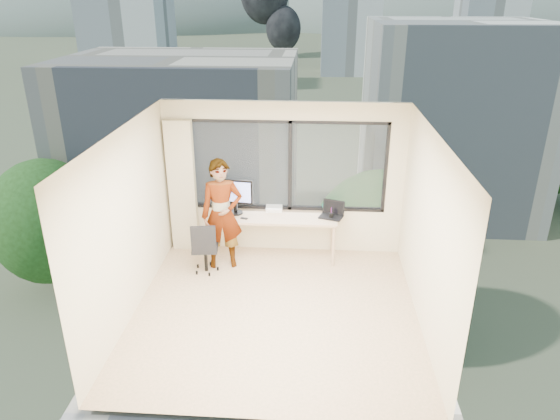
# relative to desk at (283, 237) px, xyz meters

# --- Properties ---
(floor) EXTENTS (4.00, 4.00, 0.01)m
(floor) POSITION_rel_desk_xyz_m (0.00, -1.66, -0.38)
(floor) COLOR #DDB290
(floor) RESTS_ON ground
(ceiling) EXTENTS (4.00, 4.00, 0.01)m
(ceiling) POSITION_rel_desk_xyz_m (0.00, -1.66, 2.23)
(ceiling) COLOR white
(ceiling) RESTS_ON ground
(wall_front) EXTENTS (4.00, 0.01, 2.60)m
(wall_front) POSITION_rel_desk_xyz_m (0.00, -3.66, 0.93)
(wall_front) COLOR beige
(wall_front) RESTS_ON ground
(wall_left) EXTENTS (0.01, 4.00, 2.60)m
(wall_left) POSITION_rel_desk_xyz_m (-2.00, -1.66, 0.93)
(wall_left) COLOR beige
(wall_left) RESTS_ON ground
(wall_right) EXTENTS (0.01, 4.00, 2.60)m
(wall_right) POSITION_rel_desk_xyz_m (2.00, -1.66, 0.93)
(wall_right) COLOR beige
(wall_right) RESTS_ON ground
(window_wall) EXTENTS (3.30, 0.16, 1.55)m
(window_wall) POSITION_rel_desk_xyz_m (0.05, 0.34, 1.15)
(window_wall) COLOR black
(window_wall) RESTS_ON ground
(curtain) EXTENTS (0.45, 0.14, 2.30)m
(curtain) POSITION_rel_desk_xyz_m (-1.72, 0.22, 0.77)
(curtain) COLOR beige
(curtain) RESTS_ON floor
(desk) EXTENTS (1.80, 0.60, 0.75)m
(desk) POSITION_rel_desk_xyz_m (0.00, 0.00, 0.00)
(desk) COLOR tan
(desk) RESTS_ON floor
(chair) EXTENTS (0.52, 0.52, 0.90)m
(chair) POSITION_rel_desk_xyz_m (-1.21, -0.57, 0.08)
(chair) COLOR black
(chair) RESTS_ON floor
(person) EXTENTS (0.74, 0.57, 1.82)m
(person) POSITION_rel_desk_xyz_m (-0.95, -0.35, 0.54)
(person) COLOR #2D2D33
(person) RESTS_ON floor
(monitor) EXTENTS (0.62, 0.21, 0.61)m
(monitor) POSITION_rel_desk_xyz_m (-0.80, 0.08, 0.68)
(monitor) COLOR black
(monitor) RESTS_ON desk
(game_console) EXTENTS (0.29, 0.25, 0.07)m
(game_console) POSITION_rel_desk_xyz_m (-0.16, 0.25, 0.41)
(game_console) COLOR white
(game_console) RESTS_ON desk
(laptop) EXTENTS (0.48, 0.49, 0.24)m
(laptop) POSITION_rel_desk_xyz_m (0.80, 0.02, 0.49)
(laptop) COLOR black
(laptop) RESTS_ON desk
(cellphone) EXTENTS (0.13, 0.09, 0.01)m
(cellphone) POSITION_rel_desk_xyz_m (-0.63, -0.13, 0.38)
(cellphone) COLOR black
(cellphone) RESTS_ON desk
(pen_cup) EXTENTS (0.08, 0.08, 0.09)m
(pen_cup) POSITION_rel_desk_xyz_m (0.80, -0.01, 0.42)
(pen_cup) COLOR black
(pen_cup) RESTS_ON desk
(handbag) EXTENTS (0.29, 0.15, 0.22)m
(handbag) POSITION_rel_desk_xyz_m (0.79, 0.25, 0.49)
(handbag) COLOR #0D5251
(handbag) RESTS_ON desk
(exterior_ground) EXTENTS (400.00, 400.00, 0.04)m
(exterior_ground) POSITION_rel_desk_xyz_m (0.00, 118.34, -14.38)
(exterior_ground) COLOR #515B3D
(exterior_ground) RESTS_ON ground
(near_bldg_a) EXTENTS (16.00, 12.00, 14.00)m
(near_bldg_a) POSITION_rel_desk_xyz_m (-9.00, 28.34, -7.38)
(near_bldg_a) COLOR beige
(near_bldg_a) RESTS_ON exterior_ground
(near_bldg_b) EXTENTS (14.00, 13.00, 16.00)m
(near_bldg_b) POSITION_rel_desk_xyz_m (12.00, 36.34, -6.38)
(near_bldg_b) COLOR white
(near_bldg_b) RESTS_ON exterior_ground
(far_tower_a) EXTENTS (14.00, 14.00, 28.00)m
(far_tower_a) POSITION_rel_desk_xyz_m (-35.00, 93.34, -0.38)
(far_tower_a) COLOR silver
(far_tower_a) RESTS_ON exterior_ground
(far_tower_b) EXTENTS (13.00, 13.00, 30.00)m
(far_tower_b) POSITION_rel_desk_xyz_m (8.00, 118.34, 0.62)
(far_tower_b) COLOR silver
(far_tower_b) RESTS_ON exterior_ground
(far_tower_c) EXTENTS (15.00, 15.00, 26.00)m
(far_tower_c) POSITION_rel_desk_xyz_m (45.00, 138.34, -1.38)
(far_tower_c) COLOR silver
(far_tower_c) RESTS_ON exterior_ground
(far_tower_d) EXTENTS (16.00, 14.00, 22.00)m
(far_tower_d) POSITION_rel_desk_xyz_m (-60.00, 148.34, -3.38)
(far_tower_d) COLOR silver
(far_tower_d) RESTS_ON exterior_ground
(hill_a) EXTENTS (288.00, 216.00, 90.00)m
(hill_a) POSITION_rel_desk_xyz_m (-120.00, 318.34, -14.38)
(hill_a) COLOR slate
(hill_a) RESTS_ON exterior_ground
(hill_b) EXTENTS (300.00, 220.00, 96.00)m
(hill_b) POSITION_rel_desk_xyz_m (100.00, 318.34, -14.38)
(hill_b) COLOR slate
(hill_b) RESTS_ON exterior_ground
(tree_a) EXTENTS (7.00, 7.00, 8.00)m
(tree_a) POSITION_rel_desk_xyz_m (-16.00, 20.34, -10.38)
(tree_a) COLOR #204316
(tree_a) RESTS_ON exterior_ground
(tree_b) EXTENTS (7.60, 7.60, 9.00)m
(tree_b) POSITION_rel_desk_xyz_m (4.00, 16.34, -9.88)
(tree_b) COLOR #204316
(tree_b) RESTS_ON exterior_ground
(tree_c) EXTENTS (8.40, 8.40, 10.00)m
(tree_c) POSITION_rel_desk_xyz_m (22.00, 38.34, -9.38)
(tree_c) COLOR #204316
(tree_c) RESTS_ON exterior_ground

